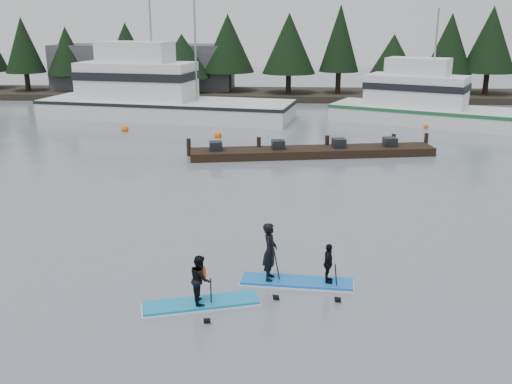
# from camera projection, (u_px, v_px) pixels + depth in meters

# --- Properties ---
(ground) EXTENTS (160.00, 160.00, 0.00)m
(ground) POSITION_uv_depth(u_px,v_px,m) (242.00, 288.00, 16.47)
(ground) COLOR slate
(ground) RESTS_ON ground
(far_shore) EXTENTS (70.00, 8.00, 0.60)m
(far_shore) POSITION_uv_depth(u_px,v_px,m) (280.00, 94.00, 56.48)
(far_shore) COLOR #2D281E
(far_shore) RESTS_ON ground
(treeline) EXTENTS (60.00, 4.00, 8.00)m
(treeline) POSITION_uv_depth(u_px,v_px,m) (280.00, 98.00, 56.57)
(treeline) COLOR black
(treeline) RESTS_ON ground
(waterfront_building) EXTENTS (18.00, 6.00, 5.00)m
(waterfront_building) POSITION_uv_depth(u_px,v_px,m) (145.00, 69.00, 58.64)
(waterfront_building) COLOR #4C4C51
(waterfront_building) RESTS_ON ground
(fishing_boat_large) EXTENTS (20.25, 8.72, 10.84)m
(fishing_boat_large) POSITION_uv_depth(u_px,v_px,m) (159.00, 107.00, 44.67)
(fishing_boat_large) COLOR white
(fishing_boat_large) RESTS_ON ground
(fishing_boat_medium) EXTENTS (16.29, 10.63, 9.24)m
(fishing_boat_medium) POSITION_uv_depth(u_px,v_px,m) (434.00, 115.00, 42.18)
(fishing_boat_medium) COLOR white
(fishing_boat_medium) RESTS_ON ground
(floating_dock) EXTENTS (13.95, 4.28, 0.46)m
(floating_dock) POSITION_uv_depth(u_px,v_px,m) (313.00, 152.00, 32.35)
(floating_dock) COLOR black
(floating_dock) RESTS_ON ground
(buoy_c) EXTENTS (0.51, 0.51, 0.51)m
(buoy_c) POSITION_uv_depth(u_px,v_px,m) (426.00, 128.00, 40.63)
(buoy_c) COLOR #FA5F0C
(buoy_c) RESTS_ON ground
(buoy_a) EXTENTS (0.52, 0.52, 0.52)m
(buoy_a) POSITION_uv_depth(u_px,v_px,m) (125.00, 131.00, 39.56)
(buoy_a) COLOR #FA5F0C
(buoy_a) RESTS_ON ground
(buoy_b) EXTENTS (0.50, 0.50, 0.50)m
(buoy_b) POSITION_uv_depth(u_px,v_px,m) (218.00, 137.00, 37.53)
(buoy_b) COLOR #FA5F0C
(buoy_b) RESTS_ON ground
(paddleboard_solo) EXTENTS (3.22, 1.64, 1.89)m
(paddleboard_solo) POSITION_uv_depth(u_px,v_px,m) (200.00, 288.00, 15.34)
(paddleboard_solo) COLOR #1587C4
(paddleboard_solo) RESTS_ON ground
(paddleboard_duo) EXTENTS (3.33, 1.23, 2.34)m
(paddleboard_duo) POSITION_uv_depth(u_px,v_px,m) (292.00, 263.00, 16.60)
(paddleboard_duo) COLOR blue
(paddleboard_duo) RESTS_ON ground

